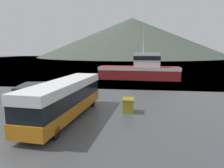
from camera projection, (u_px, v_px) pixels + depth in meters
water_surface at (130, 59)px, 148.58m from camera, size 240.00×240.00×0.00m
hill_backdrop at (132, 38)px, 194.33m from camera, size 176.72×176.72×36.80m
tour_bus at (66, 97)px, 17.51m from camera, size 3.56×12.00×3.36m
delivery_van at (33, 95)px, 20.71m from camera, size 3.35×6.07×2.57m
fishing_boat at (140, 69)px, 41.64m from camera, size 16.81×5.78×10.91m
storage_bin at (128, 105)px, 19.39m from camera, size 1.13×1.53×1.36m
mooring_bollard at (50, 87)px, 30.92m from camera, size 0.32×0.32×0.77m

